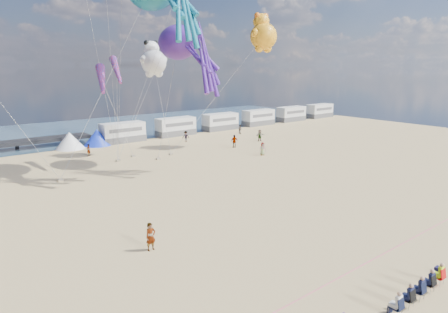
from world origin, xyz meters
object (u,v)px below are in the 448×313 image
motorhome_1 (176,127)px  beachgoer_0 (263,149)px  sandbag_e (118,160)px  windsock_right (117,70)px  sandbag_c (171,154)px  kite_panda (154,62)px  sandbag_b (158,159)px  sandbag_a (61,180)px  kite_teddy_orange (264,36)px  sandbag_d (133,156)px  beachgoer_1 (240,129)px  standing_person (151,237)px  motorhome_4 (291,114)px  windsock_mid (102,79)px  motorhome_0 (123,132)px  motorhome_2 (220,122)px  kite_octopus_purple (178,42)px  beachgoer_5 (88,150)px  beachgoer_4 (260,135)px  cooler_navy (438,269)px  motorhome_3 (258,118)px  beachgoer_2 (186,137)px  tent_white (70,140)px  tent_blue (97,137)px  spectator_row (419,287)px  motorhome_5 (320,111)px  beachgoer_3 (234,141)px

motorhome_1 → beachgoer_0: (0.85, -19.94, -0.66)m
sandbag_e → windsock_right: (-0.28, -1.77, 10.85)m
sandbag_c → kite_panda: bearing=128.4°
windsock_right → sandbag_b: bearing=8.9°
sandbag_a → kite_teddy_orange: size_ratio=0.08×
sandbag_d → beachgoer_1: bearing=12.1°
standing_person → sandbag_e: bearing=69.3°
beachgoer_1 → sandbag_a: bearing=108.8°
motorhome_4 → sandbag_d: size_ratio=13.20×
windsock_mid → motorhome_1: bearing=62.1°
motorhome_0 → sandbag_e: size_ratio=13.20×
motorhome_4 → sandbag_d: bearing=-165.9°
standing_person → sandbag_e: standing_person is taller
sandbag_b → windsock_mid: windsock_mid is taller
motorhome_2 → kite_octopus_purple: size_ratio=0.65×
beachgoer_5 → sandbag_d: bearing=107.3°
motorhome_2 → windsock_right: 29.94m
standing_person → kite_octopus_purple: bearing=51.6°
standing_person → beachgoer_4: 38.90m
beachgoer_4 → cooler_navy: bearing=-116.4°
motorhome_3 → kite_octopus_purple: bearing=-149.8°
standing_person → kite_teddy_orange: kite_teddy_orange is taller
standing_person → motorhome_4: bearing=32.9°
beachgoer_2 → sandbag_b: (-9.24, -7.74, -0.73)m
beachgoer_5 → kite_panda: 14.13m
motorhome_4 → beachgoer_4: bearing=-149.3°
motorhome_2 → tent_white: size_ratio=1.65×
tent_blue → motorhome_2: bearing=0.0°
sandbag_c → motorhome_0: bearing=94.8°
spectator_row → kite_teddy_orange: 41.94m
motorhome_0 → beachgoer_2: (7.60, -5.93, -0.66)m
motorhome_3 → windsock_right: (-34.70, -13.12, 9.46)m
beachgoer_0 → kite_teddy_orange: bearing=70.8°
motorhome_5 → beachgoer_4: 33.00m
sandbag_d → tent_white: bearing=113.9°
beachgoer_3 → beachgoer_5: 19.84m
standing_person → beachgoer_1: (33.42, 29.84, -0.11)m
beachgoer_3 → windsock_right: windsock_right is taller
motorhome_1 → motorhome_4: size_ratio=1.00×
tent_blue → sandbag_d: size_ratio=8.00×
sandbag_a → sandbag_b: same height
motorhome_3 → beachgoer_2: motorhome_3 is taller
beachgoer_2 → beachgoer_4: beachgoer_4 is taller
motorhome_3 → standing_person: size_ratio=3.59×
beachgoer_0 → windsock_right: 20.56m
beachgoer_2 → beachgoer_5: 15.25m
spectator_row → beachgoer_1: 50.13m
cooler_navy → kite_teddy_orange: (17.41, 32.59, 15.22)m
sandbag_a → sandbag_b: size_ratio=1.00×
beachgoer_2 → sandbag_d: (-11.01, -4.45, -0.73)m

